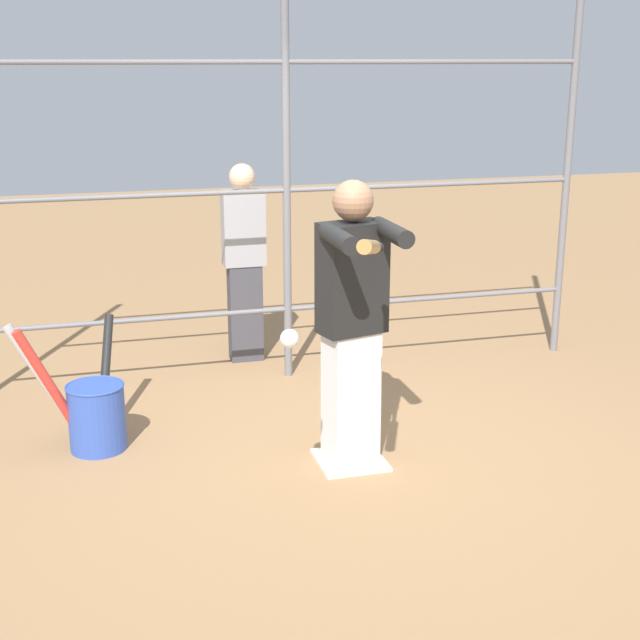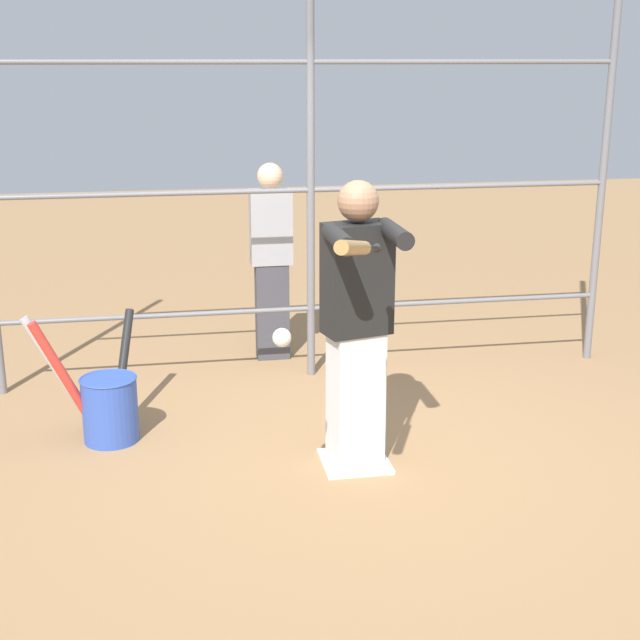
% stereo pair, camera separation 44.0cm
% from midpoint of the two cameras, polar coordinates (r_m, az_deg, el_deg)
% --- Properties ---
extents(ground_plane, '(24.00, 24.00, 0.00)m').
position_cam_midpoint_polar(ground_plane, '(5.47, -0.38, -9.09)').
color(ground_plane, '#9E754C').
extents(home_plate, '(0.40, 0.40, 0.02)m').
position_cam_midpoint_polar(home_plate, '(5.46, -0.38, -8.99)').
color(home_plate, white).
rests_on(home_plate, ground).
extents(fence_backstop, '(4.64, 0.06, 2.86)m').
position_cam_midpoint_polar(fence_backstop, '(6.56, -4.09, 8.27)').
color(fence_backstop, slate).
rests_on(fence_backstop, ground).
extents(batter, '(0.43, 0.65, 1.71)m').
position_cam_midpoint_polar(batter, '(5.12, -0.34, 0.20)').
color(batter, silver).
rests_on(batter, ground).
extents(baseball_bat_swinging, '(0.41, 0.84, 0.24)m').
position_cam_midpoint_polar(baseball_bat_swinging, '(4.05, 0.16, 4.67)').
color(baseball_bat_swinging, black).
extents(softball_in_flight, '(0.10, 0.10, 0.10)m').
position_cam_midpoint_polar(softball_in_flight, '(4.44, -4.80, -1.23)').
color(softball_in_flight, white).
extents(bat_bucket, '(0.68, 0.82, 0.85)m').
position_cam_midpoint_polar(bat_bucket, '(5.78, -16.48, -5.68)').
color(bat_bucket, '#3351B2').
rests_on(bat_bucket, ground).
extents(bystander_behind_fence, '(0.33, 0.20, 1.58)m').
position_cam_midpoint_polar(bystander_behind_fence, '(7.07, -6.66, 3.81)').
color(bystander_behind_fence, '#3F3F47').
rests_on(bystander_behind_fence, ground).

